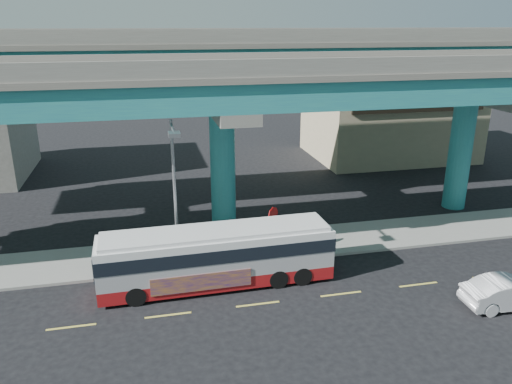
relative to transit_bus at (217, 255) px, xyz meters
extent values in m
plane|color=black|center=(1.47, -1.95, -1.56)|extent=(120.00, 120.00, 0.00)
cube|color=gray|center=(1.47, 3.55, -1.49)|extent=(70.00, 4.00, 0.15)
cube|color=#D8C64C|center=(-6.53, -2.25, -1.56)|extent=(2.00, 0.12, 0.01)
cube|color=#D8C64C|center=(-2.53, -2.25, -1.56)|extent=(2.00, 0.12, 0.01)
cube|color=#D8C64C|center=(1.47, -2.25, -1.56)|extent=(2.00, 0.12, 0.01)
cube|color=#D8C64C|center=(5.47, -2.25, -1.56)|extent=(2.00, 0.12, 0.01)
cube|color=#D8C64C|center=(9.47, -2.25, -1.56)|extent=(2.00, 0.12, 0.01)
cube|color=#D8C64C|center=(13.47, -2.25, -1.56)|extent=(2.00, 0.12, 0.01)
cylinder|color=#226D83|center=(1.47, 7.05, 2.14)|extent=(1.50, 1.50, 7.40)
cube|color=gray|center=(1.47, 7.05, 6.14)|extent=(2.00, 12.00, 0.60)
cube|color=gray|center=(1.47, 10.55, 7.04)|extent=(1.80, 5.00, 1.20)
cylinder|color=#226D83|center=(17.47, 7.05, 2.14)|extent=(1.50, 1.50, 7.40)
cube|color=gray|center=(17.47, 7.05, 6.14)|extent=(2.00, 12.00, 0.60)
cube|color=gray|center=(17.47, 10.55, 7.04)|extent=(1.80, 5.00, 1.20)
cube|color=#226D83|center=(1.47, 3.55, 7.14)|extent=(52.00, 5.00, 1.40)
cube|color=gray|center=(1.47, 3.55, 7.99)|extent=(52.00, 5.40, 0.30)
cube|color=gray|center=(1.47, 1.05, 8.54)|extent=(52.00, 0.25, 0.80)
cube|color=gray|center=(1.47, 6.05, 8.54)|extent=(52.00, 0.25, 0.80)
cube|color=#226D83|center=(1.47, 10.55, 8.34)|extent=(52.00, 5.00, 1.40)
cube|color=gray|center=(1.47, 10.55, 9.19)|extent=(52.00, 5.40, 0.30)
cube|color=gray|center=(1.47, 8.05, 9.74)|extent=(52.00, 0.25, 0.80)
cube|color=gray|center=(1.47, 13.05, 9.74)|extent=(52.00, 0.25, 0.80)
cube|color=tan|center=(19.47, 21.05, 1.94)|extent=(14.00, 10.00, 7.00)
cube|color=black|center=(19.47, 15.95, 4.04)|extent=(12.00, 0.25, 1.20)
cube|color=maroon|center=(-0.01, 0.00, -1.06)|extent=(11.09, 2.55, 0.64)
cube|color=#AFAFB4|center=(-0.01, 0.00, -0.04)|extent=(11.09, 2.55, 1.38)
cube|color=black|center=(-0.01, 0.00, 0.42)|extent=(11.15, 2.60, 0.64)
cube|color=silver|center=(-0.01, 0.00, 0.92)|extent=(11.09, 2.55, 0.37)
cube|color=silver|center=(-0.01, 0.00, 1.20)|extent=(10.69, 2.29, 0.18)
cube|color=black|center=(5.53, 0.10, 0.28)|extent=(0.10, 2.10, 1.11)
cube|color=black|center=(-5.56, -0.10, 0.28)|extent=(0.10, 2.10, 1.11)
cube|color=navy|center=(-0.91, -1.21, -0.72)|extent=(4.60, 0.13, 0.83)
cylinder|color=black|center=(-3.86, -1.13, -1.10)|extent=(0.93, 0.29, 0.92)
cylinder|color=black|center=(-3.90, 0.99, -1.10)|extent=(0.93, 0.29, 0.92)
cylinder|color=black|center=(2.77, -1.01, -1.10)|extent=(0.93, 0.29, 0.92)
cylinder|color=black|center=(2.73, 1.11, -1.10)|extent=(0.93, 0.29, 0.92)
cylinder|color=black|center=(3.96, -0.99, -1.10)|extent=(0.93, 0.29, 0.92)
cylinder|color=black|center=(3.93, 1.13, -1.10)|extent=(0.93, 0.29, 0.92)
imported|color=silver|center=(12.33, -4.88, -0.87)|extent=(1.76, 4.30, 1.38)
cylinder|color=gray|center=(-1.72, 2.05, 2.38)|extent=(0.16, 0.16, 7.59)
cylinder|color=gray|center=(-1.72, 1.02, 5.97)|extent=(0.12, 2.05, 0.12)
cube|color=gray|center=(-1.72, 0.00, 5.92)|extent=(0.50, 0.70, 0.18)
cylinder|color=gray|center=(3.33, 2.25, -0.22)|extent=(0.06, 0.06, 2.39)
cylinder|color=#B20A0A|center=(3.33, 2.22, 0.92)|extent=(0.67, 0.54, 0.83)
camera|label=1|loc=(-2.99, -21.39, 10.48)|focal=35.00mm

